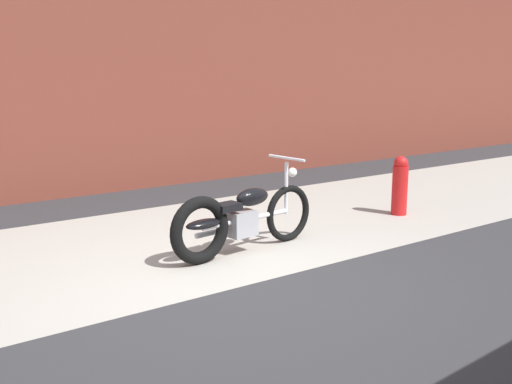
% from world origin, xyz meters
% --- Properties ---
extents(ground_plane, '(80.00, 80.00, 0.00)m').
position_xyz_m(ground_plane, '(0.00, 0.00, 0.00)').
color(ground_plane, '#2D2D30').
extents(sidewalk_slab, '(36.00, 3.50, 0.01)m').
position_xyz_m(sidewalk_slab, '(0.00, 1.75, 0.00)').
color(sidewalk_slab, '#9E998E').
rests_on(sidewalk_slab, ground).
extents(brick_building_wall, '(36.00, 0.50, 5.60)m').
position_xyz_m(brick_building_wall, '(0.00, 5.20, 2.80)').
color(brick_building_wall, brown).
rests_on(brick_building_wall, ground).
extents(motorcycle_black, '(2.01, 0.58, 1.03)m').
position_xyz_m(motorcycle_black, '(0.51, 0.87, 0.40)').
color(motorcycle_black, black).
rests_on(motorcycle_black, ground).
extents(fire_hydrant, '(0.22, 0.22, 0.84)m').
position_xyz_m(fire_hydrant, '(3.43, 1.06, 0.42)').
color(fire_hydrant, red).
rests_on(fire_hydrant, ground).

